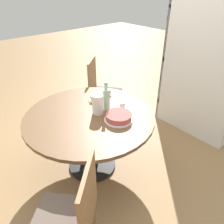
{
  "coord_description": "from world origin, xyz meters",
  "views": [
    {
      "loc": [
        1.56,
        -1.05,
        1.88
      ],
      "look_at": [
        0.0,
        0.31,
        0.61
      ],
      "focal_mm": 35.0,
      "sensor_mm": 36.0,
      "label": 1
    }
  ],
  "objects_px": {
    "chair_a": "(71,218)",
    "cup_b": "(109,92)",
    "cup_c": "(122,105)",
    "bookshelf": "(202,66)",
    "coffee_pot": "(98,104)",
    "water_bottle": "(106,99)",
    "chair_b": "(102,90)",
    "cake_main": "(119,117)",
    "cup_a": "(93,98)"
  },
  "relations": [
    {
      "from": "bookshelf",
      "to": "cup_c",
      "type": "height_order",
      "value": "bookshelf"
    },
    {
      "from": "water_bottle",
      "to": "cake_main",
      "type": "bearing_deg",
      "value": -9.29
    },
    {
      "from": "water_bottle",
      "to": "cup_c",
      "type": "relative_size",
      "value": 2.74
    },
    {
      "from": "cup_b",
      "to": "cup_c",
      "type": "height_order",
      "value": "same"
    },
    {
      "from": "water_bottle",
      "to": "cup_b",
      "type": "relative_size",
      "value": 2.74
    },
    {
      "from": "coffee_pot",
      "to": "cake_main",
      "type": "relative_size",
      "value": 0.85
    },
    {
      "from": "chair_b",
      "to": "bookshelf",
      "type": "distance_m",
      "value": 1.37
    },
    {
      "from": "chair_a",
      "to": "cup_b",
      "type": "xyz_separation_m",
      "value": [
        -0.94,
        1.13,
        0.23
      ]
    },
    {
      "from": "bookshelf",
      "to": "cup_c",
      "type": "relative_size",
      "value": 17.18
    },
    {
      "from": "chair_a",
      "to": "cake_main",
      "type": "bearing_deg",
      "value": 165.6
    },
    {
      "from": "chair_b",
      "to": "coffee_pot",
      "type": "distance_m",
      "value": 1.0
    },
    {
      "from": "chair_a",
      "to": "chair_b",
      "type": "xyz_separation_m",
      "value": [
        -1.41,
        1.39,
        0.0
      ]
    },
    {
      "from": "cup_b",
      "to": "coffee_pot",
      "type": "bearing_deg",
      "value": -54.84
    },
    {
      "from": "chair_a",
      "to": "water_bottle",
      "type": "bearing_deg",
      "value": 175.32
    },
    {
      "from": "chair_b",
      "to": "cup_a",
      "type": "distance_m",
      "value": 0.71
    },
    {
      "from": "chair_a",
      "to": "cup_a",
      "type": "bearing_deg",
      "value": -176.08
    },
    {
      "from": "coffee_pot",
      "to": "cup_a",
      "type": "distance_m",
      "value": 0.3
    },
    {
      "from": "chair_b",
      "to": "cake_main",
      "type": "height_order",
      "value": "chair_b"
    },
    {
      "from": "cup_c",
      "to": "water_bottle",
      "type": "bearing_deg",
      "value": -118.33
    },
    {
      "from": "chair_a",
      "to": "water_bottle",
      "type": "xyz_separation_m",
      "value": [
        -0.68,
        0.88,
        0.33
      ]
    },
    {
      "from": "chair_a",
      "to": "bookshelf",
      "type": "height_order",
      "value": "bookshelf"
    },
    {
      "from": "bookshelf",
      "to": "cup_b",
      "type": "bearing_deg",
      "value": 62.74
    },
    {
      "from": "coffee_pot",
      "to": "water_bottle",
      "type": "relative_size",
      "value": 0.78
    },
    {
      "from": "bookshelf",
      "to": "cup_c",
      "type": "xyz_separation_m",
      "value": [
        -0.21,
        -1.16,
        -0.22
      ]
    },
    {
      "from": "chair_a",
      "to": "cup_b",
      "type": "height_order",
      "value": "chair_a"
    },
    {
      "from": "chair_b",
      "to": "cup_a",
      "type": "height_order",
      "value": "chair_b"
    },
    {
      "from": "coffee_pot",
      "to": "water_bottle",
      "type": "bearing_deg",
      "value": 89.14
    },
    {
      "from": "chair_a",
      "to": "coffee_pot",
      "type": "relative_size",
      "value": 3.92
    },
    {
      "from": "chair_a",
      "to": "bookshelf",
      "type": "bearing_deg",
      "value": 147.51
    },
    {
      "from": "cup_a",
      "to": "cup_c",
      "type": "height_order",
      "value": "same"
    },
    {
      "from": "chair_a",
      "to": "water_bottle",
      "type": "height_order",
      "value": "water_bottle"
    },
    {
      "from": "chair_a",
      "to": "cup_a",
      "type": "relative_size",
      "value": 8.42
    },
    {
      "from": "bookshelf",
      "to": "cake_main",
      "type": "distance_m",
      "value": 1.37
    },
    {
      "from": "cup_a",
      "to": "water_bottle",
      "type": "bearing_deg",
      "value": -2.96
    },
    {
      "from": "water_bottle",
      "to": "cup_b",
      "type": "bearing_deg",
      "value": 135.87
    },
    {
      "from": "cup_b",
      "to": "water_bottle",
      "type": "bearing_deg",
      "value": -44.13
    },
    {
      "from": "chair_a",
      "to": "water_bottle",
      "type": "distance_m",
      "value": 1.16
    },
    {
      "from": "bookshelf",
      "to": "water_bottle",
      "type": "relative_size",
      "value": 6.27
    },
    {
      "from": "bookshelf",
      "to": "water_bottle",
      "type": "distance_m",
      "value": 1.35
    },
    {
      "from": "chair_a",
      "to": "coffee_pot",
      "type": "distance_m",
      "value": 1.08
    },
    {
      "from": "chair_a",
      "to": "coffee_pot",
      "type": "xyz_separation_m",
      "value": [
        -0.69,
        0.77,
        0.31
      ]
    },
    {
      "from": "cup_a",
      "to": "chair_b",
      "type": "bearing_deg",
      "value": 133.43
    },
    {
      "from": "chair_b",
      "to": "water_bottle",
      "type": "relative_size",
      "value": 3.07
    },
    {
      "from": "coffee_pot",
      "to": "cup_a",
      "type": "height_order",
      "value": "coffee_pot"
    },
    {
      "from": "cup_a",
      "to": "coffee_pot",
      "type": "bearing_deg",
      "value": -26.01
    },
    {
      "from": "coffee_pot",
      "to": "cup_c",
      "type": "height_order",
      "value": "coffee_pot"
    },
    {
      "from": "water_bottle",
      "to": "cup_c",
      "type": "distance_m",
      "value": 0.2
    },
    {
      "from": "cup_c",
      "to": "chair_a",
      "type": "bearing_deg",
      "value": -59.85
    },
    {
      "from": "chair_a",
      "to": "bookshelf",
      "type": "relative_size",
      "value": 0.49
    },
    {
      "from": "chair_b",
      "to": "cup_a",
      "type": "bearing_deg",
      "value": -177.04
    }
  ]
}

